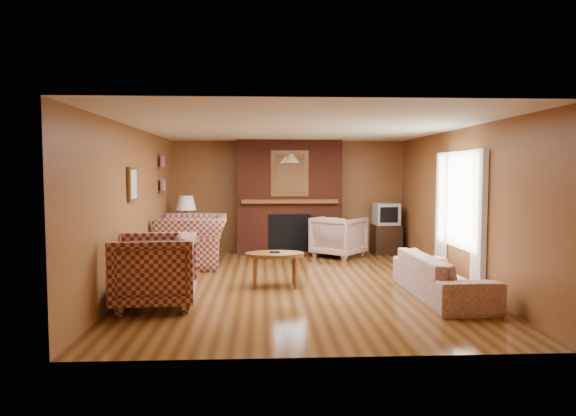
{
  "coord_description": "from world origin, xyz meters",
  "views": [
    {
      "loc": [
        -0.56,
        -7.9,
        1.73
      ],
      "look_at": [
        -0.14,
        0.6,
        1.13
      ],
      "focal_mm": 32.0,
      "sensor_mm": 36.0,
      "label": 1
    }
  ],
  "objects": [
    {
      "name": "wall_back",
      "position": [
        0.0,
        3.25,
        1.2
      ],
      "size": [
        6.5,
        0.0,
        6.5
      ],
      "primitive_type": "plane",
      "rotation": [
        1.57,
        0.0,
        0.0
      ],
      "color": "brown",
      "rests_on": "floor"
    },
    {
      "name": "table_lamp",
      "position": [
        -2.1,
        2.45,
        0.95
      ],
      "size": [
        0.41,
        0.41,
        0.67
      ],
      "color": "silver",
      "rests_on": "side_table"
    },
    {
      "name": "coffee_table",
      "position": [
        -0.38,
        -0.25,
        0.45
      ],
      "size": [
        0.89,
        0.55,
        0.54
      ],
      "color": "brown",
      "rests_on": "floor"
    },
    {
      "name": "ceiling",
      "position": [
        0.0,
        0.0,
        2.4
      ],
      "size": [
        6.5,
        6.5,
        0.0
      ],
      "primitive_type": "plane",
      "rotation": [
        3.14,
        0.0,
        0.0
      ],
      "color": "silver",
      "rests_on": "wall_back"
    },
    {
      "name": "window_right",
      "position": [
        2.45,
        -0.2,
        1.13
      ],
      "size": [
        0.1,
        1.85,
        2.0
      ],
      "color": "beige",
      "rests_on": "wall_right"
    },
    {
      "name": "wall_right",
      "position": [
        2.5,
        0.0,
        1.2
      ],
      "size": [
        0.0,
        6.5,
        6.5
      ],
      "primitive_type": "plane",
      "rotation": [
        1.57,
        0.0,
        -1.57
      ],
      "color": "brown",
      "rests_on": "floor"
    },
    {
      "name": "botanical_print",
      "position": [
        -2.47,
        -0.3,
        1.55
      ],
      "size": [
        0.05,
        0.4,
        0.5
      ],
      "color": "brown",
      "rests_on": "wall_left"
    },
    {
      "name": "floral_sofa",
      "position": [
        1.9,
        -1.06,
        0.3
      ],
      "size": [
        0.86,
        2.06,
        0.59
      ],
      "primitive_type": "imported",
      "rotation": [
        0.0,
        0.0,
        1.6
      ],
      "color": "beige",
      "rests_on": "floor"
    },
    {
      "name": "bookshelf",
      "position": [
        -2.44,
        1.9,
        1.67
      ],
      "size": [
        0.09,
        0.55,
        0.71
      ],
      "color": "brown",
      "rests_on": "wall_left"
    },
    {
      "name": "crt_tv",
      "position": [
        2.05,
        2.79,
        0.84
      ],
      "size": [
        0.51,
        0.51,
        0.45
      ],
      "color": "#999BA0",
      "rests_on": "tv_stand"
    },
    {
      "name": "plaid_armchair",
      "position": [
        -1.95,
        -1.34,
        0.47
      ],
      "size": [
        1.11,
        1.08,
        0.94
      ],
      "primitive_type": "imported",
      "rotation": [
        0.0,
        0.0,
        -1.49
      ],
      "color": "maroon",
      "rests_on": "floor"
    },
    {
      "name": "wall_left",
      "position": [
        -2.5,
        0.0,
        1.2
      ],
      "size": [
        0.0,
        6.5,
        6.5
      ],
      "primitive_type": "plane",
      "rotation": [
        1.57,
        0.0,
        1.57
      ],
      "color": "brown",
      "rests_on": "floor"
    },
    {
      "name": "floor",
      "position": [
        0.0,
        0.0,
        0.0
      ],
      "size": [
        6.5,
        6.5,
        0.0
      ],
      "primitive_type": "plane",
      "color": "#4A2810",
      "rests_on": "ground"
    },
    {
      "name": "wall_front",
      "position": [
        0.0,
        -3.25,
        1.2
      ],
      "size": [
        6.5,
        0.0,
        6.5
      ],
      "primitive_type": "plane",
      "rotation": [
        -1.57,
        0.0,
        0.0
      ],
      "color": "brown",
      "rests_on": "floor"
    },
    {
      "name": "plaid_loveseat",
      "position": [
        -1.85,
        1.55,
        0.46
      ],
      "size": [
        1.34,
        1.51,
        0.93
      ],
      "primitive_type": "imported",
      "rotation": [
        0.0,
        0.0,
        -1.5
      ],
      "color": "maroon",
      "rests_on": "floor"
    },
    {
      "name": "side_table",
      "position": [
        -2.1,
        2.45,
        0.29
      ],
      "size": [
        0.45,
        0.45,
        0.58
      ],
      "primitive_type": "cube",
      "rotation": [
        0.0,
        0.0,
        -0.04
      ],
      "color": "brown",
      "rests_on": "floor"
    },
    {
      "name": "tv_stand",
      "position": [
        2.05,
        2.8,
        0.31
      ],
      "size": [
        0.6,
        0.55,
        0.62
      ],
      "primitive_type": "cube",
      "rotation": [
        0.0,
        0.0,
        0.06
      ],
      "color": "black",
      "rests_on": "floor"
    },
    {
      "name": "fireplace",
      "position": [
        0.0,
        2.98,
        1.18
      ],
      "size": [
        2.2,
        0.82,
        2.4
      ],
      "color": "#521E12",
      "rests_on": "floor"
    },
    {
      "name": "pendant_light",
      "position": [
        0.0,
        2.3,
        2.0
      ],
      "size": [
        0.36,
        0.36,
        0.48
      ],
      "color": "black",
      "rests_on": "ceiling"
    },
    {
      "name": "floral_armchair",
      "position": [
        0.99,
        2.42,
        0.42
      ],
      "size": [
        1.27,
        1.27,
        0.83
      ],
      "primitive_type": "imported",
      "rotation": [
        0.0,
        0.0,
        2.45
      ],
      "color": "beige",
      "rests_on": "floor"
    }
  ]
}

